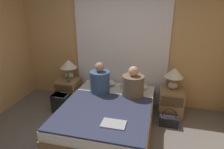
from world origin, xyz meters
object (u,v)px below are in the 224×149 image
object	(u,v)px
lamp_right	(174,75)
person_left_in_bed	(100,81)
laptop_on_bed	(114,124)
nightstand_left	(69,91)
beer_bottle_on_left_stand	(68,79)
bed	(108,116)
nightstand_right	(171,102)
handbag_on_floor	(169,120)
pillow_left	(102,82)
person_right_in_bed	(133,85)
pillow_right	(134,85)
backpack_on_floor	(61,102)
lamp_left	(68,66)

from	to	relation	value
lamp_right	person_left_in_bed	size ratio (longest dim) A/B	0.69
lamp_right	laptop_on_bed	bearing A→B (deg)	-121.64
lamp_right	laptop_on_bed	distance (m)	1.66
nightstand_left	beer_bottle_on_left_stand	xyz separation A→B (m)	(0.09, -0.13, 0.35)
beer_bottle_on_left_stand	bed	bearing A→B (deg)	-29.82
nightstand_right	handbag_on_floor	size ratio (longest dim) A/B	1.52
pillow_left	person_right_in_bed	distance (m)	0.83
nightstand_left	person_left_in_bed	size ratio (longest dim) A/B	0.85
pillow_right	person_right_in_bed	xyz separation A→B (m)	(0.03, -0.38, 0.17)
nightstand_left	laptop_on_bed	bearing A→B (deg)	-43.97
nightstand_left	person_right_in_bed	distance (m)	1.56
bed	backpack_on_floor	distance (m)	1.11
laptop_on_bed	lamp_left	bearing A→B (deg)	134.34
bed	beer_bottle_on_left_stand	xyz separation A→B (m)	(-1.02, 0.58, 0.39)
nightstand_left	person_left_in_bed	distance (m)	0.99
lamp_right	person_left_in_bed	world-z (taller)	person_left_in_bed
lamp_right	backpack_on_floor	distance (m)	2.32
nightstand_left	lamp_right	distance (m)	2.28
bed	lamp_right	world-z (taller)	lamp_right
lamp_right	pillow_left	distance (m)	1.48
nightstand_right	laptop_on_bed	world-z (taller)	nightstand_right
bed	pillow_right	xyz separation A→B (m)	(0.34, 0.80, 0.29)
bed	nightstand_right	world-z (taller)	nightstand_right
bed	person_right_in_bed	xyz separation A→B (m)	(0.37, 0.42, 0.46)
person_right_in_bed	handbag_on_floor	bearing A→B (deg)	-8.28
bed	person_left_in_bed	xyz separation A→B (m)	(-0.27, 0.42, 0.48)
nightstand_right	nightstand_left	bearing A→B (deg)	180.00
backpack_on_floor	nightstand_right	bearing A→B (deg)	11.49
handbag_on_floor	pillow_left	bearing A→B (deg)	161.03
person_left_in_bed	backpack_on_floor	distance (m)	0.96
nightstand_left	pillow_right	bearing A→B (deg)	3.31
laptop_on_bed	person_right_in_bed	bearing A→B (deg)	83.15
pillow_left	beer_bottle_on_left_stand	distance (m)	0.72
handbag_on_floor	bed	bearing A→B (deg)	-163.52
nightstand_left	lamp_left	distance (m)	0.56
handbag_on_floor	pillow_right	bearing A→B (deg)	146.40
bed	nightstand_left	bearing A→B (deg)	146.95
person_right_in_bed	handbag_on_floor	xyz separation A→B (m)	(0.70, -0.10, -0.59)
pillow_left	handbag_on_floor	distance (m)	1.55
bed	nightstand_left	size ratio (longest dim) A/B	3.78
laptop_on_bed	person_left_in_bed	bearing A→B (deg)	117.40
nightstand_left	beer_bottle_on_left_stand	size ratio (longest dim) A/B	2.55
bed	handbag_on_floor	xyz separation A→B (m)	(1.07, 0.32, -0.12)
nightstand_left	lamp_right	world-z (taller)	lamp_right
lamp_left	bed	bearing A→B (deg)	-35.85
laptop_on_bed	backpack_on_floor	bearing A→B (deg)	147.02
lamp_left	pillow_right	world-z (taller)	lamp_left
lamp_right	laptop_on_bed	xyz separation A→B (m)	(-0.85, -1.38, -0.33)
pillow_right	bed	bearing A→B (deg)	-113.01
laptop_on_bed	beer_bottle_on_left_stand	bearing A→B (deg)	137.26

